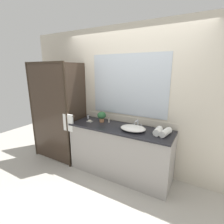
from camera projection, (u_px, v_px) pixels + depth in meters
The scene contains 12 objects.
ground_plane at pixel (119, 173), 3.06m from camera, with size 8.00×8.00×0.00m, color #B7B2A8.
wall_back_with_mirror at pixel (128, 101), 3.03m from camera, with size 4.40×0.06×2.60m.
vanity_cabinet at pixel (120, 151), 2.96m from camera, with size 1.80×0.58×0.90m.
shower_enclosure at pixel (57, 113), 3.26m from camera, with size 1.20×0.59×2.00m.
sink_basin at pixel (133, 128), 2.69m from camera, with size 0.42×0.32×0.07m, color white.
faucet at pixel (137, 124), 2.85m from camera, with size 0.17×0.15×0.13m.
potted_plant at pixel (102, 116), 3.11m from camera, with size 0.16×0.16×0.19m.
soap_dish at pixel (90, 121), 3.14m from camera, with size 0.10×0.07×0.04m.
amenity_bottle_conditioner at pixel (88, 117), 3.33m from camera, with size 0.03×0.03×0.09m.
amenity_bottle_lotion at pixel (109, 120), 3.08m from camera, with size 0.02×0.02×0.10m.
rolled_towel_near_edge at pixel (166, 132), 2.48m from camera, with size 0.10×0.10×0.26m, color white.
rolled_towel_middle at pixel (158, 131), 2.52m from camera, with size 0.11×0.11×0.20m, color white.
Camera 1 is at (1.21, -2.40, 1.86)m, focal length 26.68 mm.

